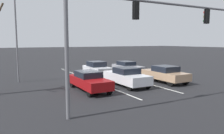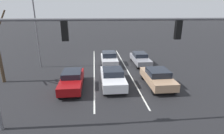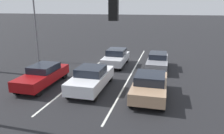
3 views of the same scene
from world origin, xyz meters
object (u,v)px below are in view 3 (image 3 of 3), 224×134
Objects in this scene: car_silver_midlane_second at (116,57)px; car_white_midlane_front at (91,78)px; car_maroon_rightlane_front at (43,75)px; car_gray_leftlane_second at (158,61)px; car_tan_leftlane_front at (150,85)px; street_lamp_right_shoulder at (36,12)px.

car_white_midlane_front is at bearing 88.07° from car_silver_midlane_second.
car_silver_midlane_second is at bearing -119.69° from car_maroon_rightlane_front.
car_gray_leftlane_second is (-4.03, -6.09, -0.05)m from car_white_midlane_front.
car_silver_midlane_second is 0.91× the size of car_gray_leftlane_second.
car_white_midlane_front is 3.91m from car_tan_leftlane_front.
car_tan_leftlane_front is at bearing 173.58° from car_white_midlane_front.
car_white_midlane_front is 0.57× the size of street_lamp_right_shoulder.
car_white_midlane_front is 10.50m from street_lamp_right_shoulder.
street_lamp_right_shoulder is at bearing -38.70° from car_white_midlane_front.
street_lamp_right_shoulder is (4.11, -6.27, 4.01)m from car_maroon_rightlane_front.
car_tan_leftlane_front is 0.55× the size of street_lamp_right_shoulder.
car_maroon_rightlane_front is 7.43m from car_silver_midlane_second.
car_maroon_rightlane_front is 1.13× the size of car_silver_midlane_second.
street_lamp_right_shoulder is at bearing -56.74° from car_maroon_rightlane_front.
car_white_midlane_front is (-3.47, -0.19, 0.01)m from car_maroon_rightlane_front.
car_gray_leftlane_second is at bearing -91.23° from car_tan_leftlane_front.
car_white_midlane_front is at bearing -176.83° from car_maroon_rightlane_front.
car_maroon_rightlane_front is at bearing 123.26° from street_lamp_right_shoulder.
car_gray_leftlane_second is (-0.14, -6.53, -0.06)m from car_tan_leftlane_front.
car_gray_leftlane_second is (-7.50, -6.28, -0.04)m from car_maroon_rightlane_front.
car_white_midlane_front is 1.05× the size of car_tan_leftlane_front.
car_maroon_rightlane_front is 7.36m from car_tan_leftlane_front.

